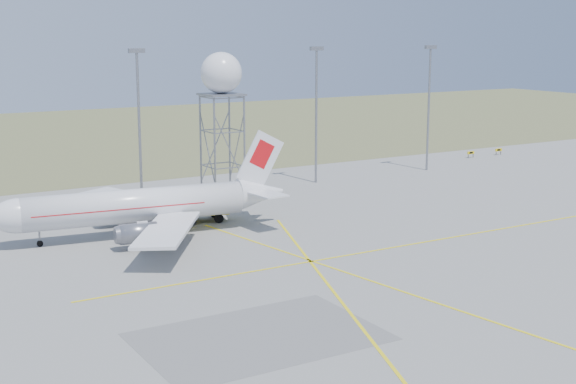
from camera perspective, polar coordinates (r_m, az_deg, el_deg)
grass_strip at (r=182.91m, az=-15.63°, el=3.80°), size 400.00×120.00×0.03m
mast_b at (r=108.42m, az=-10.56°, el=5.55°), size 2.20×0.50×20.50m
mast_c at (r=120.98m, az=2.03°, el=6.31°), size 2.20×0.50×20.50m
mast_d at (r=134.17m, az=10.00°, el=6.64°), size 2.20×0.50×20.50m
taxi_sign_near at (r=150.28m, az=12.87°, el=2.72°), size 1.60×0.17×1.20m
taxi_sign_far at (r=155.16m, az=14.75°, el=2.89°), size 1.60×0.17×1.20m
airliner_main at (r=91.06m, az=-10.50°, el=-0.99°), size 33.38×32.23×11.37m
radar_tower at (r=108.62m, az=-4.72°, el=5.27°), size 5.53×5.53×20.02m
fire_truck at (r=97.63m, az=-6.89°, el=-1.08°), size 9.74×5.54×3.70m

